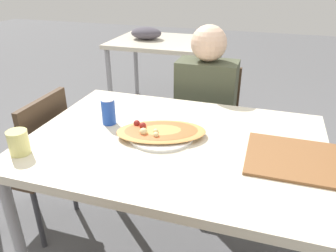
{
  "coord_description": "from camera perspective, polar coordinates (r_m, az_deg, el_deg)",
  "views": [
    {
      "loc": [
        0.36,
        -1.23,
        1.46
      ],
      "look_at": [
        -0.03,
        0.0,
        0.82
      ],
      "focal_mm": 35.0,
      "sensor_mm": 36.0,
      "label": 1
    }
  ],
  "objects": [
    {
      "name": "dining_table",
      "position": [
        1.5,
        1.23,
        -4.66
      ],
      "size": [
        1.31,
        0.93,
        0.76
      ],
      "color": "beige",
      "rests_on": "ground_plane"
    },
    {
      "name": "chair_far_seated",
      "position": [
        2.28,
        6.74,
        0.66
      ],
      "size": [
        0.4,
        0.4,
        0.85
      ],
      "rotation": [
        0.0,
        0.0,
        3.14
      ],
      "color": "#3F2D1E",
      "rests_on": "ground_plane"
    },
    {
      "name": "chair_side_left",
      "position": [
        2.01,
        -22.27,
        -5.11
      ],
      "size": [
        0.4,
        0.4,
        0.85
      ],
      "rotation": [
        0.0,
        0.0,
        1.57
      ],
      "color": "#3F2D1E",
      "rests_on": "ground_plane"
    },
    {
      "name": "person_seated",
      "position": [
        2.1,
        6.42,
        4.26
      ],
      "size": [
        0.37,
        0.24,
        1.15
      ],
      "rotation": [
        0.0,
        0.0,
        3.14
      ],
      "color": "#2D2D38",
      "rests_on": "ground_plane"
    },
    {
      "name": "pizza_main",
      "position": [
        1.48,
        -1.29,
        -1.12
      ],
      "size": [
        0.46,
        0.35,
        0.06
      ],
      "color": "white",
      "rests_on": "dining_table"
    },
    {
      "name": "soda_can",
      "position": [
        1.6,
        -10.33,
        2.46
      ],
      "size": [
        0.07,
        0.07,
        0.12
      ],
      "color": "#1E47B2",
      "rests_on": "dining_table"
    },
    {
      "name": "drink_glass",
      "position": [
        1.46,
        -24.58,
        -2.61
      ],
      "size": [
        0.08,
        0.08,
        0.1
      ],
      "color": "#E0DB7F",
      "rests_on": "dining_table"
    },
    {
      "name": "serving_tray",
      "position": [
        1.4,
        21.61,
        -5.39
      ],
      "size": [
        0.4,
        0.33,
        0.01
      ],
      "color": "brown",
      "rests_on": "dining_table"
    },
    {
      "name": "background_table",
      "position": [
        3.47,
        -0.89,
        13.76
      ],
      "size": [
        1.1,
        0.8,
        0.88
      ],
      "color": "beige",
      "rests_on": "ground_plane"
    }
  ]
}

